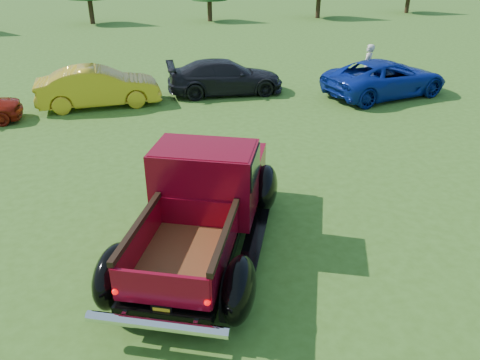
{
  "coord_description": "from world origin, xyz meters",
  "views": [
    {
      "loc": [
        -1.77,
        -8.2,
        5.37
      ],
      "look_at": [
        0.48,
        0.2,
        1.01
      ],
      "focal_mm": 35.0,
      "sensor_mm": 36.0,
      "label": 1
    }
  ],
  "objects_px": {
    "pickup_truck": "(206,197)",
    "spectator": "(367,66)",
    "show_car_yellow": "(99,87)",
    "show_car_grey": "(225,77)",
    "show_car_blue": "(386,78)"
  },
  "relations": [
    {
      "from": "pickup_truck",
      "to": "show_car_yellow",
      "type": "relative_size",
      "value": 1.3
    },
    {
      "from": "show_car_yellow",
      "to": "spectator",
      "type": "relative_size",
      "value": 2.46
    },
    {
      "from": "show_car_grey",
      "to": "spectator",
      "type": "relative_size",
      "value": 2.57
    },
    {
      "from": "show_car_yellow",
      "to": "show_car_grey",
      "type": "bearing_deg",
      "value": -87.15
    },
    {
      "from": "show_car_yellow",
      "to": "show_car_blue",
      "type": "xyz_separation_m",
      "value": [
        10.93,
        -1.53,
        -0.02
      ]
    },
    {
      "from": "pickup_truck",
      "to": "show_car_blue",
      "type": "height_order",
      "value": "pickup_truck"
    },
    {
      "from": "show_car_yellow",
      "to": "show_car_grey",
      "type": "height_order",
      "value": "show_car_yellow"
    },
    {
      "from": "show_car_blue",
      "to": "spectator",
      "type": "distance_m",
      "value": 1.29
    },
    {
      "from": "pickup_truck",
      "to": "spectator",
      "type": "height_order",
      "value": "pickup_truck"
    },
    {
      "from": "show_car_grey",
      "to": "pickup_truck",
      "type": "bearing_deg",
      "value": 168.46
    },
    {
      "from": "pickup_truck",
      "to": "show_car_blue",
      "type": "distance_m",
      "value": 12.04
    },
    {
      "from": "spectator",
      "to": "pickup_truck",
      "type": "bearing_deg",
      "value": 4.49
    },
    {
      "from": "show_car_blue",
      "to": "spectator",
      "type": "xyz_separation_m",
      "value": [
        -0.13,
        1.26,
        0.19
      ]
    },
    {
      "from": "show_car_grey",
      "to": "show_car_blue",
      "type": "bearing_deg",
      "value": -104.06
    },
    {
      "from": "pickup_truck",
      "to": "spectator",
      "type": "xyz_separation_m",
      "value": [
        8.7,
        9.44,
        -0.06
      ]
    }
  ]
}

